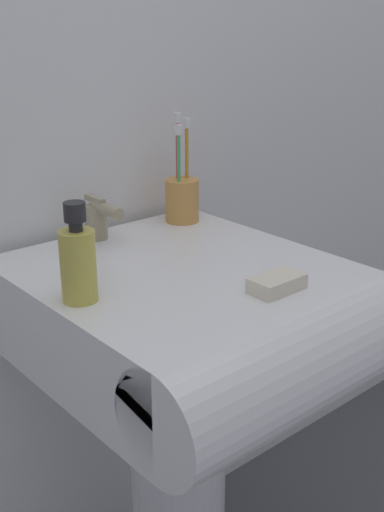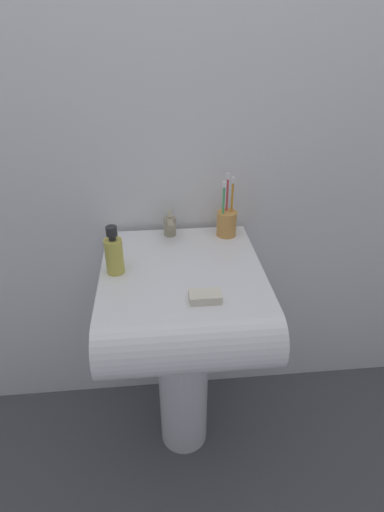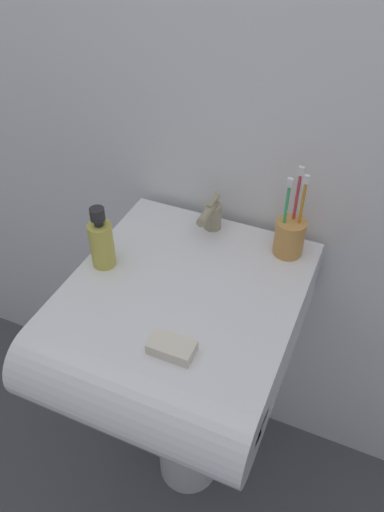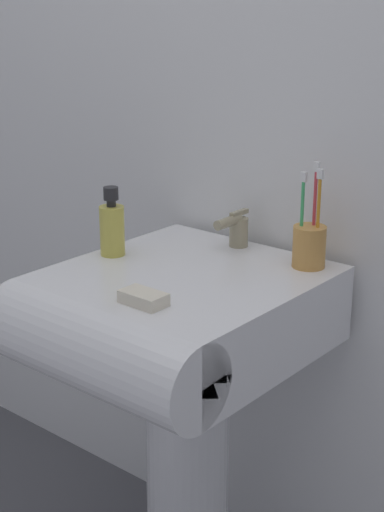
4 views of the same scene
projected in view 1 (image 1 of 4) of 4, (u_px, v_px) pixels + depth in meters
wall_back at (71, 23)px, 1.16m from camera, size 5.00×0.05×2.40m
sink_pedestal at (178, 498)px, 1.26m from camera, size 0.18×0.18×0.65m
sink_basin at (200, 321)px, 1.07m from camera, size 0.49×0.58×0.16m
faucet at (99, 218)px, 1.20m from camera, size 0.04×0.11×0.08m
toothbrush_cup at (182, 198)px, 1.31m from camera, size 0.07×0.07×0.22m
soap_bottle at (78, 261)px, 0.93m from camera, size 0.05×0.05×0.15m
bar_soap at (277, 283)px, 0.98m from camera, size 0.09×0.05×0.02m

